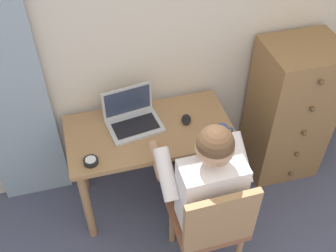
{
  "coord_description": "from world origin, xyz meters",
  "views": [
    {
      "loc": [
        -0.62,
        0.01,
        2.58
      ],
      "look_at": [
        -0.15,
        1.75,
        0.81
      ],
      "focal_mm": 43.66,
      "sensor_mm": 36.0,
      "label": 1
    }
  ],
  "objects_px": {
    "person_seated": "(203,180)",
    "desk_clock": "(91,161)",
    "chair": "(211,223)",
    "computer_mouse": "(186,119)",
    "dresser": "(289,112)",
    "desk": "(150,142)",
    "laptop": "(132,117)",
    "coffee_mug": "(222,133)"
  },
  "relations": [
    {
      "from": "chair",
      "to": "computer_mouse",
      "type": "height_order",
      "value": "chair"
    },
    {
      "from": "chair",
      "to": "person_seated",
      "type": "distance_m",
      "value": 0.26
    },
    {
      "from": "person_seated",
      "to": "laptop",
      "type": "distance_m",
      "value": 0.63
    },
    {
      "from": "laptop",
      "to": "desk_clock",
      "type": "relative_size",
      "value": 4.15
    },
    {
      "from": "desk",
      "to": "coffee_mug",
      "type": "bearing_deg",
      "value": -24.43
    },
    {
      "from": "person_seated",
      "to": "coffee_mug",
      "type": "xyz_separation_m",
      "value": [
        0.21,
        0.26,
        0.09
      ]
    },
    {
      "from": "chair",
      "to": "computer_mouse",
      "type": "relative_size",
      "value": 8.79
    },
    {
      "from": "person_seated",
      "to": "laptop",
      "type": "relative_size",
      "value": 3.21
    },
    {
      "from": "person_seated",
      "to": "laptop",
      "type": "height_order",
      "value": "person_seated"
    },
    {
      "from": "dresser",
      "to": "person_seated",
      "type": "xyz_separation_m",
      "value": [
        -0.85,
        -0.52,
        0.11
      ]
    },
    {
      "from": "coffee_mug",
      "to": "person_seated",
      "type": "bearing_deg",
      "value": -128.64
    },
    {
      "from": "laptop",
      "to": "computer_mouse",
      "type": "bearing_deg",
      "value": -12.43
    },
    {
      "from": "person_seated",
      "to": "desk_clock",
      "type": "distance_m",
      "value": 0.67
    },
    {
      "from": "dresser",
      "to": "computer_mouse",
      "type": "height_order",
      "value": "dresser"
    },
    {
      "from": "desk",
      "to": "desk_clock",
      "type": "distance_m",
      "value": 0.46
    },
    {
      "from": "desk",
      "to": "person_seated",
      "type": "bearing_deg",
      "value": -64.33
    },
    {
      "from": "desk",
      "to": "coffee_mug",
      "type": "height_order",
      "value": "coffee_mug"
    },
    {
      "from": "chair",
      "to": "dresser",
      "type": "bearing_deg",
      "value": 39.74
    },
    {
      "from": "person_seated",
      "to": "desk_clock",
      "type": "bearing_deg",
      "value": 156.75
    },
    {
      "from": "computer_mouse",
      "to": "coffee_mug",
      "type": "bearing_deg",
      "value": -32.87
    },
    {
      "from": "computer_mouse",
      "to": "desk_clock",
      "type": "height_order",
      "value": "computer_mouse"
    },
    {
      "from": "desk_clock",
      "to": "computer_mouse",
      "type": "bearing_deg",
      "value": 16.87
    },
    {
      "from": "chair",
      "to": "computer_mouse",
      "type": "bearing_deg",
      "value": 86.98
    },
    {
      "from": "desk",
      "to": "computer_mouse",
      "type": "xyz_separation_m",
      "value": [
        0.25,
        0.01,
        0.14
      ]
    },
    {
      "from": "desk",
      "to": "laptop",
      "type": "bearing_deg",
      "value": 135.8
    },
    {
      "from": "desk",
      "to": "dresser",
      "type": "height_order",
      "value": "dresser"
    },
    {
      "from": "dresser",
      "to": "laptop",
      "type": "relative_size",
      "value": 3.0
    },
    {
      "from": "desk_clock",
      "to": "desk",
      "type": "bearing_deg",
      "value": 25.06
    },
    {
      "from": "desk",
      "to": "computer_mouse",
      "type": "bearing_deg",
      "value": 2.57
    },
    {
      "from": "person_seated",
      "to": "laptop",
      "type": "bearing_deg",
      "value": 119.65
    },
    {
      "from": "dresser",
      "to": "desk",
      "type": "bearing_deg",
      "value": -176.32
    },
    {
      "from": "dresser",
      "to": "person_seated",
      "type": "bearing_deg",
      "value": -148.48
    },
    {
      "from": "person_seated",
      "to": "coffee_mug",
      "type": "distance_m",
      "value": 0.34
    },
    {
      "from": "laptop",
      "to": "chair",
      "type": "bearing_deg",
      "value": -66.78
    },
    {
      "from": "chair",
      "to": "computer_mouse",
      "type": "xyz_separation_m",
      "value": [
        0.03,
        0.65,
        0.24
      ]
    },
    {
      "from": "desk",
      "to": "desk_clock",
      "type": "xyz_separation_m",
      "value": [
        -0.4,
        -0.19,
        0.14
      ]
    },
    {
      "from": "person_seated",
      "to": "computer_mouse",
      "type": "height_order",
      "value": "person_seated"
    },
    {
      "from": "dresser",
      "to": "laptop",
      "type": "xyz_separation_m",
      "value": [
        -1.16,
        0.02,
        0.21
      ]
    },
    {
      "from": "desk",
      "to": "chair",
      "type": "distance_m",
      "value": 0.68
    },
    {
      "from": "person_seated",
      "to": "dresser",
      "type": "bearing_deg",
      "value": 31.52
    },
    {
      "from": "dresser",
      "to": "computer_mouse",
      "type": "distance_m",
      "value": 0.83
    },
    {
      "from": "chair",
      "to": "computer_mouse",
      "type": "distance_m",
      "value": 0.69
    }
  ]
}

